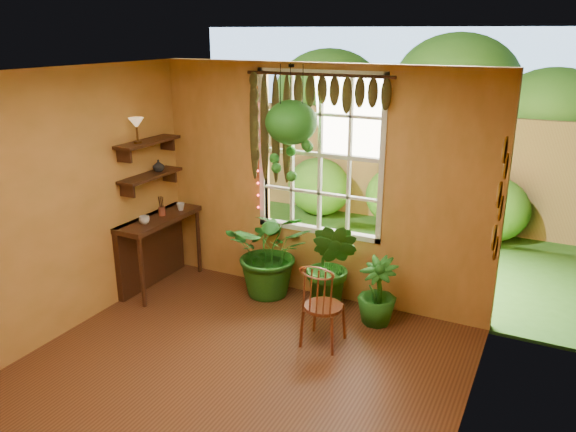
% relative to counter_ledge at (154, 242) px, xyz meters
% --- Properties ---
extents(floor, '(4.50, 4.50, 0.00)m').
position_rel_counter_ledge_xyz_m(floor, '(1.91, -1.60, -0.55)').
color(floor, brown).
rests_on(floor, ground).
extents(ceiling, '(4.50, 4.50, 0.00)m').
position_rel_counter_ledge_xyz_m(ceiling, '(1.91, -1.60, 2.15)').
color(ceiling, silver).
rests_on(ceiling, wall_back).
extents(wall_back, '(4.00, 0.00, 4.00)m').
position_rel_counter_ledge_xyz_m(wall_back, '(1.91, 0.65, 0.80)').
color(wall_back, gold).
rests_on(wall_back, floor).
extents(wall_left, '(0.00, 4.50, 4.50)m').
position_rel_counter_ledge_xyz_m(wall_left, '(-0.09, -1.60, 0.80)').
color(wall_left, gold).
rests_on(wall_left, floor).
extents(wall_right, '(0.00, 4.50, 4.50)m').
position_rel_counter_ledge_xyz_m(wall_right, '(3.91, -1.60, 0.80)').
color(wall_right, gold).
rests_on(wall_right, floor).
extents(window, '(1.52, 0.10, 1.86)m').
position_rel_counter_ledge_xyz_m(window, '(1.91, 0.68, 1.15)').
color(window, white).
rests_on(window, wall_back).
extents(valance_vine, '(1.70, 0.12, 1.10)m').
position_rel_counter_ledge_xyz_m(valance_vine, '(1.82, 0.56, 1.73)').
color(valance_vine, '#3E2011').
rests_on(valance_vine, window).
extents(string_lights, '(0.03, 0.03, 1.54)m').
position_rel_counter_ledge_xyz_m(string_lights, '(1.15, 0.59, 1.20)').
color(string_lights, '#FF2633').
rests_on(string_lights, window).
extents(wall_plates, '(0.04, 0.32, 1.10)m').
position_rel_counter_ledge_xyz_m(wall_plates, '(3.89, 0.19, 1.00)').
color(wall_plates, beige).
rests_on(wall_plates, wall_right).
extents(counter_ledge, '(0.40, 1.20, 0.90)m').
position_rel_counter_ledge_xyz_m(counter_ledge, '(0.00, 0.00, 0.00)').
color(counter_ledge, '#3E2011').
rests_on(counter_ledge, floor).
extents(shelf_lower, '(0.25, 0.90, 0.04)m').
position_rel_counter_ledge_xyz_m(shelf_lower, '(0.03, 0.00, 0.85)').
color(shelf_lower, '#3E2011').
rests_on(shelf_lower, wall_left).
extents(shelf_upper, '(0.25, 0.90, 0.04)m').
position_rel_counter_ledge_xyz_m(shelf_upper, '(0.03, 0.00, 1.25)').
color(shelf_upper, '#3E2011').
rests_on(shelf_upper, wall_left).
extents(backyard, '(14.00, 10.00, 12.00)m').
position_rel_counter_ledge_xyz_m(backyard, '(2.15, 5.27, 0.73)').
color(backyard, '#285718').
rests_on(backyard, ground).
extents(windsor_chair, '(0.39, 0.42, 1.04)m').
position_rel_counter_ledge_xyz_m(windsor_chair, '(2.42, -0.39, -0.25)').
color(windsor_chair, brown).
rests_on(windsor_chair, floor).
extents(potted_plant_left, '(1.20, 1.12, 1.11)m').
position_rel_counter_ledge_xyz_m(potted_plant_left, '(1.43, 0.38, 0.00)').
color(potted_plant_left, '#1B5416').
rests_on(potted_plant_left, floor).
extents(potted_plant_mid, '(0.68, 0.59, 1.08)m').
position_rel_counter_ledge_xyz_m(potted_plant_mid, '(2.22, 0.33, -0.01)').
color(potted_plant_mid, '#1B5416').
rests_on(potted_plant_mid, floor).
extents(potted_plant_right, '(0.51, 0.51, 0.75)m').
position_rel_counter_ledge_xyz_m(potted_plant_right, '(2.78, 0.27, -0.18)').
color(potted_plant_right, '#1B5416').
rests_on(potted_plant_right, floor).
extents(hanging_basket, '(0.56, 0.56, 1.22)m').
position_rel_counter_ledge_xyz_m(hanging_basket, '(1.71, 0.34, 1.46)').
color(hanging_basket, black).
rests_on(hanging_basket, ceiling).
extents(cup_a, '(0.16, 0.16, 0.09)m').
position_rel_counter_ledge_xyz_m(cup_a, '(0.13, -0.28, 0.40)').
color(cup_a, silver).
rests_on(cup_a, counter_ledge).
extents(cup_b, '(0.10, 0.10, 0.09)m').
position_rel_counter_ledge_xyz_m(cup_b, '(0.19, 0.33, 0.39)').
color(cup_b, beige).
rests_on(cup_b, counter_ledge).
extents(brush_jar, '(0.08, 0.08, 0.30)m').
position_rel_counter_ledge_xyz_m(brush_jar, '(0.11, 0.07, 0.47)').
color(brush_jar, brown).
rests_on(brush_jar, counter_ledge).
extents(shelf_vase, '(0.16, 0.16, 0.14)m').
position_rel_counter_ledge_xyz_m(shelf_vase, '(0.04, 0.15, 0.94)').
color(shelf_vase, '#B2AD99').
rests_on(shelf_vase, shelf_lower).
extents(tiffany_lamp, '(0.17, 0.17, 0.29)m').
position_rel_counter_ledge_xyz_m(tiffany_lamp, '(0.05, -0.19, 1.48)').
color(tiffany_lamp, brown).
rests_on(tiffany_lamp, shelf_upper).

